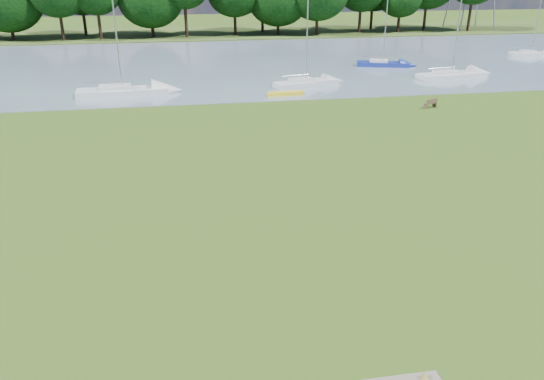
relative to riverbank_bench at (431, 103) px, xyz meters
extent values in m
plane|color=#5C6623|center=(-16.00, -17.50, -0.40)|extent=(220.00, 220.00, 0.00)
cube|color=slate|center=(-16.00, 24.50, -0.40)|extent=(220.00, 40.00, 0.10)
cube|color=#4C6626|center=(-16.00, 54.50, -0.40)|extent=(220.00, 20.00, 0.40)
cube|color=brown|center=(-0.53, -0.17, -0.20)|extent=(0.22, 0.38, 0.39)
cube|color=brown|center=(0.49, 0.27, -0.20)|extent=(0.22, 0.38, 0.39)
cube|color=brown|center=(-0.02, 0.05, 0.00)|extent=(1.33, 0.86, 0.04)
cube|color=brown|center=(0.05, -0.10, 0.20)|extent=(1.20, 0.55, 0.38)
cube|color=yellow|center=(-11.38, 6.50, -0.18)|extent=(3.45, 1.02, 0.34)
cylinder|color=black|center=(-46.00, 50.50, 1.73)|extent=(0.55, 0.55, 3.85)
cylinder|color=black|center=(-39.00, 50.50, 1.89)|extent=(0.55, 0.55, 4.17)
cylinder|color=black|center=(-32.00, 50.50, 2.04)|extent=(0.55, 0.55, 4.48)
cylinder|color=black|center=(-25.00, 50.50, 1.57)|extent=(0.55, 0.55, 3.54)
cylinder|color=black|center=(-18.00, 50.50, 1.73)|extent=(0.55, 0.55, 3.85)
cylinder|color=black|center=(-11.00, 50.50, 1.89)|extent=(0.55, 0.55, 4.17)
cylinder|color=black|center=(-4.00, 50.50, 2.04)|extent=(0.55, 0.55, 4.48)
cylinder|color=black|center=(3.00, 50.50, 1.57)|extent=(0.55, 0.55, 3.54)
cylinder|color=black|center=(10.00, 50.50, 1.73)|extent=(0.55, 0.55, 3.85)
cylinder|color=black|center=(17.00, 50.50, 1.89)|extent=(0.55, 0.55, 4.17)
cylinder|color=black|center=(24.00, 50.50, 2.04)|extent=(0.55, 0.55, 4.48)
cylinder|color=black|center=(31.00, 50.50, 1.57)|extent=(0.55, 0.55, 3.54)
cube|color=silver|center=(25.12, 23.18, -0.02)|extent=(5.68, 2.62, 0.66)
cube|color=silver|center=(24.69, 23.27, 0.39)|extent=(2.12, 1.57, 0.43)
cylinder|color=#A5A8AD|center=(25.12, 23.18, 4.16)|extent=(0.11, 0.11, 8.07)
cube|color=navy|center=(2.95, 19.22, 0.02)|extent=(6.27, 3.31, 0.73)
cube|color=silver|center=(2.49, 19.35, 0.46)|extent=(2.40, 1.86, 0.47)
cylinder|color=#A5A8AD|center=(2.95, 19.22, 4.09)|extent=(0.12, 0.12, 7.83)
cube|color=silver|center=(-8.55, 10.12, 0.02)|extent=(6.81, 3.53, 0.74)
cube|color=silver|center=(-9.06, 9.98, 0.48)|extent=(2.60, 2.01, 0.48)
cylinder|color=#A5A8AD|center=(-8.55, 10.12, 4.90)|extent=(0.13, 0.13, 9.43)
cube|color=silver|center=(7.82, 11.51, 0.01)|extent=(7.87, 3.25, 0.72)
cube|color=silver|center=(7.22, 11.42, 0.45)|extent=(2.89, 2.06, 0.46)
cylinder|color=#A5A8AD|center=(7.82, 11.51, 4.74)|extent=(0.12, 0.12, 9.14)
cube|color=silver|center=(-26.35, 9.42, 0.05)|extent=(8.42, 2.78, 0.80)
cube|color=silver|center=(-27.01, 9.39, 0.54)|extent=(3.00, 1.99, 0.51)
cylinder|color=#A5A8AD|center=(-26.35, 9.42, 5.20)|extent=(0.14, 0.14, 9.95)
camera|label=1|loc=(-20.96, -41.46, 11.09)|focal=35.00mm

